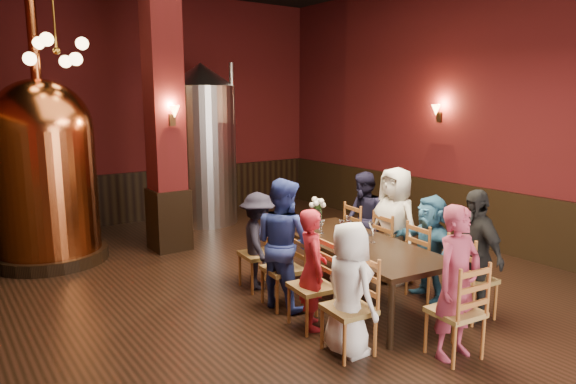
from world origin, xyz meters
TOP-DOWN VIEW (x-y plane):
  - room at (0.00, 0.00)m, footprint 10.00×10.02m
  - wainscot_right at (3.96, 0.00)m, footprint 0.08×9.90m
  - wainscot_back at (0.00, 4.96)m, footprint 7.90×0.08m
  - column at (-0.30, 2.80)m, footprint 0.58×0.58m
  - pendant_cluster at (-1.80, 2.90)m, footprint 0.90×0.90m
  - sconce_wall at (3.90, 0.80)m, footprint 0.20×0.20m
  - sconce_column at (-0.30, 2.50)m, footprint 0.20×0.20m
  - dining_table at (0.68, -0.64)m, footprint 1.26×2.49m
  - chair_0 at (-0.27, -1.54)m, footprint 0.51×0.51m
  - person_0 at (-0.27, -1.54)m, footprint 0.45×0.66m
  - chair_1 at (-0.20, -0.87)m, footprint 0.51×0.51m
  - person_1 at (-0.20, -0.87)m, footprint 0.49×0.57m
  - chair_2 at (-0.13, -0.21)m, footprint 0.51×0.51m
  - person_2 at (-0.13, -0.21)m, footprint 0.54×0.82m
  - chair_3 at (-0.05, 0.45)m, footprint 0.51×0.51m
  - person_3 at (-0.05, 0.45)m, footprint 0.77×0.94m
  - chair_4 at (1.42, -1.72)m, footprint 0.51×0.51m
  - person_4 at (1.42, -1.72)m, footprint 0.58×0.93m
  - chair_5 at (1.49, -1.06)m, footprint 0.51×0.51m
  - person_5 at (1.49, -1.06)m, footprint 0.66×1.27m
  - chair_6 at (1.56, -0.40)m, footprint 0.51×0.51m
  - person_6 at (1.56, -0.40)m, footprint 0.51×0.77m
  - chair_7 at (1.64, 0.27)m, footprint 0.51×0.51m
  - person_7 at (1.64, 0.27)m, footprint 0.58×0.76m
  - chair_8 at (0.51, -2.18)m, footprint 0.51×0.51m
  - person_8 at (0.51, -2.18)m, footprint 0.56×0.38m
  - copper_kettle at (-2.03, 3.24)m, footprint 1.84×1.84m
  - steel_vessel at (1.00, 4.12)m, footprint 1.38×1.38m
  - rose_vase at (0.86, 0.35)m, footprint 0.22×0.22m
  - wine_glass_0 at (0.53, 0.09)m, footprint 0.07×0.07m
  - wine_glass_1 at (1.01, -0.10)m, footprint 0.07×0.07m
  - wine_glass_2 at (0.44, -0.19)m, footprint 0.07×0.07m
  - wine_glass_3 at (0.82, -0.76)m, footprint 0.07×0.07m
  - wine_glass_4 at (0.59, -0.06)m, footprint 0.07×0.07m
  - wine_glass_5 at (0.32, -0.86)m, footprint 0.07×0.07m
  - wine_glass_6 at (0.87, -0.26)m, footprint 0.07×0.07m
  - wine_glass_7 at (1.02, -0.51)m, footprint 0.07×0.07m
  - wine_glass_8 at (0.80, -0.21)m, footprint 0.07×0.07m

SIDE VIEW (x-z plane):
  - chair_0 at x=-0.27m, z-range 0.00..0.92m
  - chair_1 at x=-0.20m, z-range 0.00..0.92m
  - chair_2 at x=-0.13m, z-range 0.00..0.92m
  - chair_3 at x=-0.05m, z-range 0.00..0.92m
  - chair_4 at x=1.42m, z-range 0.00..0.92m
  - chair_5 at x=1.49m, z-range 0.00..0.92m
  - chair_6 at x=1.56m, z-range 0.00..0.92m
  - chair_7 at x=1.64m, z-range 0.00..0.92m
  - chair_8 at x=0.51m, z-range 0.00..0.92m
  - wainscot_right at x=3.96m, z-range 0.00..1.00m
  - wainscot_back at x=0.00m, z-range 0.00..1.00m
  - person_3 at x=-0.05m, z-range 0.00..1.27m
  - person_5 at x=1.49m, z-range 0.00..1.30m
  - person_1 at x=-0.20m, z-range 0.00..1.31m
  - person_0 at x=-0.27m, z-range 0.00..1.32m
  - dining_table at x=0.68m, z-range 0.31..1.06m
  - person_7 at x=1.64m, z-range 0.00..1.41m
  - person_4 at x=1.42m, z-range 0.00..1.48m
  - person_8 at x=0.51m, z-range 0.00..1.49m
  - person_2 at x=-0.13m, z-range 0.00..1.55m
  - person_6 at x=1.56m, z-range 0.00..1.56m
  - wine_glass_0 at x=0.53m, z-range 0.75..0.92m
  - wine_glass_1 at x=1.01m, z-range 0.75..0.92m
  - wine_glass_2 at x=0.44m, z-range 0.75..0.92m
  - wine_glass_3 at x=0.82m, z-range 0.75..0.92m
  - wine_glass_4 at x=0.59m, z-range 0.75..0.92m
  - wine_glass_5 at x=0.32m, z-range 0.75..0.92m
  - wine_glass_6 at x=0.87m, z-range 0.75..0.92m
  - wine_glass_7 at x=1.02m, z-range 0.75..0.92m
  - wine_glass_8 at x=0.80m, z-range 0.75..0.92m
  - rose_vase at x=0.86m, z-range 0.81..1.19m
  - copper_kettle at x=-2.03m, z-range -0.52..3.35m
  - steel_vessel at x=1.00m, z-range 0.00..3.11m
  - sconce_wall at x=3.90m, z-range 2.02..2.38m
  - sconce_column at x=-0.30m, z-range 2.02..2.38m
  - room at x=0.00m, z-range 0.00..4.50m
  - column at x=-0.30m, z-range 0.00..4.50m
  - pendant_cluster at x=-1.80m, z-range 2.25..3.95m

